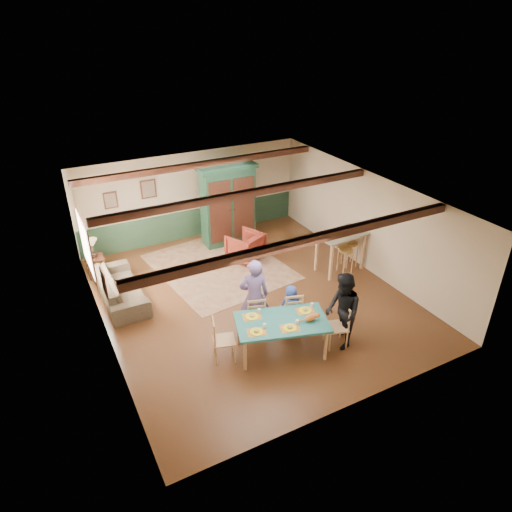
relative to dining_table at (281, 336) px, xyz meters
name	(u,v)px	position (x,y,z in m)	size (l,w,h in m)	color
floor	(251,297)	(0.38, 2.12, -0.39)	(8.00, 8.00, 0.00)	#472514
wall_back	(192,196)	(0.38, 6.12, 0.96)	(7.00, 0.02, 2.70)	beige
wall_left	(100,286)	(-3.12, 2.12, 0.96)	(0.02, 8.00, 2.70)	beige
wall_right	(367,222)	(3.88, 2.12, 0.96)	(0.02, 8.00, 2.70)	beige
ceiling	(251,196)	(0.38, 2.12, 2.31)	(7.00, 8.00, 0.02)	silver
wainscot_back	(194,223)	(0.38, 6.10, 0.06)	(6.95, 0.03, 0.90)	#203B27
ceiling_beam_front	(307,240)	(0.38, -0.18, 2.22)	(6.95, 0.16, 0.16)	black
ceiling_beam_mid	(243,194)	(0.38, 2.52, 2.22)	(6.95, 0.16, 0.16)	black
ceiling_beam_back	(201,164)	(0.38, 5.12, 2.22)	(6.95, 0.16, 0.16)	black
window_left	(85,244)	(-3.09, 3.82, 1.16)	(0.06, 1.60, 1.30)	white
picture_left_wall	(104,283)	(-3.09, 1.52, 1.36)	(0.04, 0.42, 0.52)	gray
picture_back_a	(148,189)	(-0.92, 6.09, 1.41)	(0.45, 0.04, 0.55)	gray
picture_back_b	(111,200)	(-2.02, 6.09, 1.26)	(0.38, 0.04, 0.48)	gray
dining_table	(281,336)	(0.00, 0.00, 0.00)	(1.87, 1.04, 0.78)	#216966
dining_chair_far_left	(255,314)	(-0.18, 0.84, 0.10)	(0.44, 0.46, 0.99)	tan
dining_chair_far_right	(292,310)	(0.61, 0.59, 0.10)	(0.44, 0.46, 0.99)	tan
dining_chair_end_left	(224,339)	(-1.14, 0.35, 0.10)	(0.44, 0.46, 0.99)	tan
dining_chair_end_right	(336,326)	(1.14, -0.35, 0.10)	(0.44, 0.46, 0.99)	tan
person_man	(254,296)	(-0.16, 0.91, 0.51)	(0.65, 0.43, 1.79)	slate
person_woman	(343,311)	(1.24, -0.38, 0.47)	(0.83, 0.65, 1.71)	black
person_child	(291,306)	(0.64, 0.67, 0.13)	(0.51, 0.33, 1.04)	#27419D
cat	(310,317)	(0.52, -0.26, 0.48)	(0.37, 0.15, 0.19)	orange
place_setting_near_left	(257,330)	(-0.62, -0.08, 0.44)	(0.42, 0.31, 0.11)	yellow
place_setting_near_center	(290,326)	(0.02, -0.28, 0.44)	(0.42, 0.31, 0.11)	yellow
place_setting_far_left	(252,315)	(-0.47, 0.41, 0.44)	(0.42, 0.31, 0.11)	yellow
place_setting_far_right	(305,309)	(0.62, 0.08, 0.44)	(0.42, 0.31, 0.11)	yellow
area_rug	(219,266)	(0.28, 3.91, -0.38)	(3.17, 3.76, 0.01)	tan
armoire	(228,205)	(1.19, 5.23, 0.83)	(1.73, 0.69, 2.44)	#143323
armchair	(245,246)	(1.15, 3.98, 0.02)	(0.87, 0.89, 0.81)	#531410
sofa	(121,287)	(-2.51, 3.54, -0.05)	(2.32, 0.91, 0.68)	#3E3326
end_table	(96,266)	(-2.83, 5.00, -0.10)	(0.47, 0.47, 0.57)	black
table_lamp	(93,248)	(-2.83, 5.00, 0.44)	(0.29, 0.29, 0.52)	tan
counter_table	(340,252)	(3.16, 2.24, 0.16)	(1.32, 0.77, 1.10)	#9E957B
bar_stool_left	(346,255)	(3.22, 2.07, 0.14)	(0.38, 0.41, 1.06)	#B18644
bar_stool_right	(350,247)	(3.56, 2.30, 0.17)	(0.40, 0.44, 1.12)	#B18644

